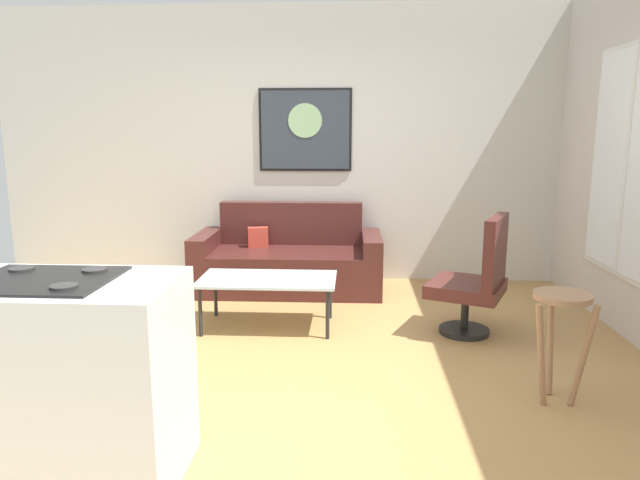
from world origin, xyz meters
The scene contains 8 objects.
ground centered at (0.00, 0.00, -0.02)m, with size 6.40×6.40×0.04m, color #B0854D.
back_wall centered at (0.00, 2.42, 1.40)m, with size 6.40×0.05×2.80m, color beige.
couch centered at (-0.11, 1.95, 0.28)m, with size 1.82×0.85×0.83m.
coffee_table centered at (-0.15, 0.81, 0.37)m, with size 1.08×0.58×0.40m.
armchair centered at (1.47, 0.72, 0.45)m, with size 0.71×0.72×0.94m.
bar_stool centered at (1.71, -0.37, 0.50)m, with size 0.37×0.36×0.65m.
wall_painting centered at (0.03, 2.38, 1.56)m, with size 0.95×0.03×0.84m.
window centered at (2.59, 0.90, 1.32)m, with size 0.03×1.27×1.77m.
Camera 1 is at (0.52, -3.55, 1.55)m, focal length 32.14 mm.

